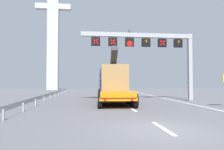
# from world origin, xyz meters

# --- Properties ---
(ground) EXTENTS (112.00, 112.00, 0.00)m
(ground) POSITION_xyz_m (0.00, 0.00, 0.00)
(ground) COLOR #5B5B60
(lane_markings) EXTENTS (0.20, 52.46, 0.01)m
(lane_markings) POSITION_xyz_m (0.22, 18.93, 0.01)
(lane_markings) COLOR silver
(lane_markings) RESTS_ON ground
(edge_line_right) EXTENTS (0.20, 63.00, 0.01)m
(edge_line_right) POSITION_xyz_m (6.20, 12.00, 0.01)
(edge_line_right) COLOR silver
(edge_line_right) RESTS_ON ground
(overhead_lane_gantry) EXTENTS (12.12, 0.90, 7.46)m
(overhead_lane_gantry) POSITION_xyz_m (3.60, 12.58, 5.84)
(overhead_lane_gantry) COLOR #9EA0A5
(overhead_lane_gantry) RESTS_ON ground
(heavy_haul_truck_orange) EXTENTS (3.55, 14.15, 5.30)m
(heavy_haul_truck_orange) POSITION_xyz_m (-0.47, 14.41, 1.99)
(heavy_haul_truck_orange) COLOR orange
(heavy_haul_truck_orange) RESTS_ON ground
(guardrail_left) EXTENTS (0.13, 35.28, 0.76)m
(guardrail_left) POSITION_xyz_m (-7.40, 15.64, 0.56)
(guardrail_left) COLOR #999EA3
(guardrail_left) RESTS_ON ground
(bridge_pylon_distant) EXTENTS (9.00, 2.00, 35.06)m
(bridge_pylon_distant) POSITION_xyz_m (-12.36, 45.99, 17.92)
(bridge_pylon_distant) COLOR #B7B7B2
(bridge_pylon_distant) RESTS_ON ground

